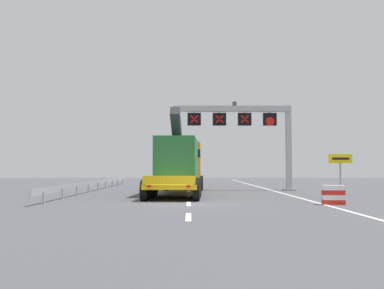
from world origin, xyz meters
TOP-DOWN VIEW (x-y plane):
  - ground at (0.00, 0.00)m, footprint 112.00×112.00m
  - lane_markings at (-0.10, 16.81)m, footprint 0.20×48.21m
  - edge_line_right at (6.20, 12.00)m, footprint 0.20×63.00m
  - overhead_lane_gantry at (4.44, 12.22)m, footprint 9.25×0.90m
  - heavy_haul_truck_yellow at (-0.68, 8.86)m, footprint 3.64×14.16m
  - exit_sign_yellow at (8.34, 3.11)m, footprint 1.31×0.15m
  - crash_barrier_striped at (6.67, -0.74)m, footprint 1.05×0.62m
  - guardrail_left at (-7.01, 12.13)m, footprint 0.13×28.27m

SIDE VIEW (x-z plane):
  - ground at x=0.00m, z-range 0.00..0.00m
  - edge_line_right at x=6.20m, z-range 0.00..0.01m
  - lane_markings at x=-0.10m, z-range 0.00..0.01m
  - crash_barrier_striped at x=6.67m, z-range 0.00..0.90m
  - guardrail_left at x=-7.01m, z-range 0.18..0.94m
  - exit_sign_yellow at x=8.34m, z-range 0.62..3.10m
  - heavy_haul_truck_yellow at x=-0.68m, z-range -0.66..4.64m
  - overhead_lane_gantry at x=4.44m, z-range 1.73..8.50m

